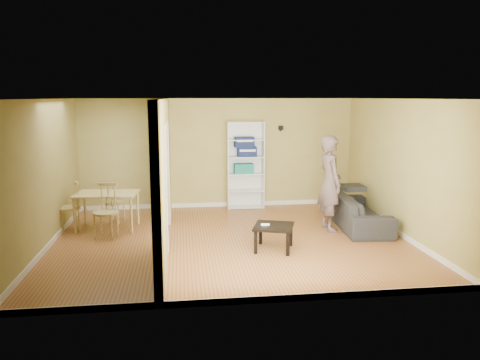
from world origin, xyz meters
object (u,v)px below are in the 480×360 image
Objects in this scene: person at (330,175)px; coffee_table at (274,229)px; chair_left at (69,206)px; chair_near at (105,211)px; sofa at (358,207)px; chair_far at (115,202)px; dining_table at (107,197)px; bookshelf at (245,165)px.

coffee_table is at bearing 123.41° from person.
chair_near is at bearing 30.27° from chair_left.
coffee_table is 0.67× the size of chair_left.
person reaches higher than chair_near.
sofa is 0.98m from person.
coffee_table is at bearing 162.03° from chair_far.
chair_left is (-5.16, 0.59, -0.63)m from person.
person is at bearing 11.71° from chair_near.
sofa is at bearing -83.86° from person.
bookshelf is at bearing 27.34° from dining_table.
coffee_table is 0.55× the size of dining_table.
person is 1.08× the size of bookshelf.
chair_far reaches higher than coffee_table.
bookshelf is (-1.40, 2.14, -0.08)m from person.
chair_left reaches higher than sofa.
bookshelf reaches higher than dining_table.
person is 1.87× the size of dining_table.
sofa is 2.94m from bookshelf.
person is 4.39m from chair_near.
dining_table is at bearing 100.96° from chair_far.
bookshelf is (-2.07, 1.99, 0.61)m from sofa.
person is 1.89m from coffee_table.
coffee_table is 0.76× the size of chair_far.
chair_left is at bearing 179.60° from dining_table.
chair_far is (-4.34, 1.13, -0.68)m from person.
chair_left is at bearing 154.42° from chair_near.
coffee_table is 3.74m from chair_far.
chair_far is (0.08, 0.55, -0.23)m from dining_table.
person is 4.53m from chair_far.
sofa is 2.24× the size of chair_left.
person reaches higher than coffee_table.
dining_table reaches higher than coffee_table.
sofa is at bearing -172.31° from chair_far.
chair_left is (-3.81, 1.69, 0.12)m from coffee_table.
bookshelf reaches higher than sofa.
dining_table is at bearing 76.46° from person.
person is 2.28× the size of chair_left.
dining_table is (-3.01, -1.56, -0.36)m from bookshelf.
person is 2.56m from bookshelf.
bookshelf is 2.38× the size of chair_far.
chair_left is 1.12× the size of chair_far.
coffee_table is 3.51m from dining_table.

